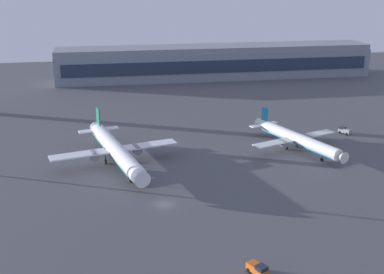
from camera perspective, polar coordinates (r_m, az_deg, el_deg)
The scene contains 6 objects.
ground_plane at distance 119.22m, azimuth -3.17°, elevation -7.69°, with size 416.00×416.00×0.00m, color #4C4C51.
terminal_building at distance 260.04m, azimuth 2.67°, elevation 8.55°, with size 159.96×22.40×16.40m.
airplane_mid_apron at distance 142.35m, azimuth -8.72°, elevation -1.46°, with size 36.40×46.41×12.06m.
airplane_terminal_side at distance 155.96m, azimuth 11.81°, elevation -0.17°, with size 29.51×37.46×9.96m.
cargo_loader at distance 94.14m, azimuth 7.51°, elevation -14.71°, with size 3.59×4.58×2.25m.
maintenance_van at distance 176.83m, azimuth 17.04°, elevation 0.73°, with size 3.81×4.56×2.25m.
Camera 1 is at (-11.94, -106.47, 52.30)m, focal length 46.72 mm.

